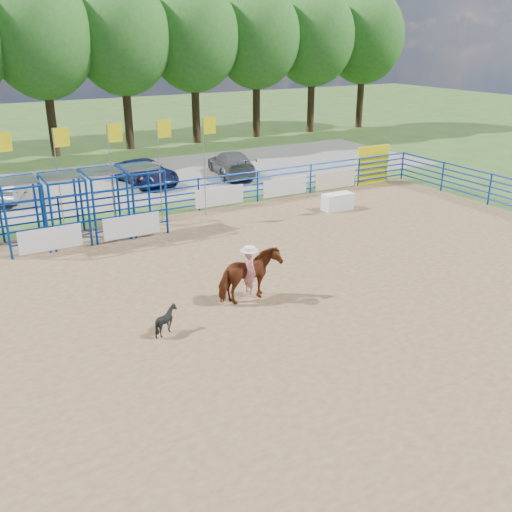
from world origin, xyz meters
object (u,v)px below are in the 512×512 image
object	(u,v)px
announcer_table	(337,202)
car_b	(6,186)
horse_and_rider	(250,273)
car_d	(231,163)
car_c	(146,172)
calf	(166,320)

from	to	relation	value
announcer_table	car_b	size ratio (longest dim) A/B	0.36
horse_and_rider	car_d	bearing A→B (deg)	64.73
horse_and_rider	car_c	distance (m)	15.31
announcer_table	calf	size ratio (longest dim) A/B	1.84
car_d	calf	bearing A→B (deg)	69.06
car_b	car_d	xyz separation A→B (m)	(11.59, -0.80, 0.03)
announcer_table	horse_and_rider	world-z (taller)	horse_and_rider
calf	car_c	distance (m)	16.56
car_b	car_c	size ratio (longest dim) A/B	0.87
horse_and_rider	calf	bearing A→B (deg)	-167.38
announcer_table	car_c	size ratio (longest dim) A/B	0.31
announcer_table	car_b	xyz separation A→B (m)	(-12.66, 9.15, 0.26)
horse_and_rider	car_d	xyz separation A→B (m)	(6.93, 14.67, -0.22)
calf	car_c	bearing A→B (deg)	-4.84
car_b	car_d	world-z (taller)	car_d
horse_and_rider	calf	distance (m)	2.96
announcer_table	car_c	distance (m)	10.59
horse_and_rider	car_b	distance (m)	16.16
horse_and_rider	car_b	bearing A→B (deg)	106.79
calf	car_d	size ratio (longest dim) A/B	0.16
announcer_table	car_d	size ratio (longest dim) A/B	0.30
announcer_table	car_c	world-z (taller)	car_c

